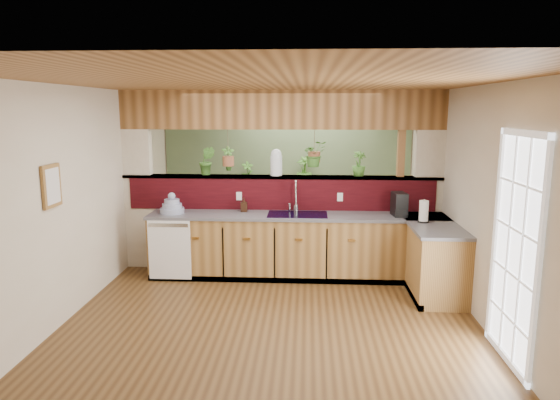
# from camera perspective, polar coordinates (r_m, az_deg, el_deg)

# --- Properties ---
(ground) EXTENTS (4.60, 7.00, 0.01)m
(ground) POSITION_cam_1_polar(r_m,az_deg,el_deg) (6.25, -0.58, -11.61)
(ground) COLOR #4E3318
(ground) RESTS_ON ground
(ceiling) EXTENTS (4.60, 7.00, 0.01)m
(ceiling) POSITION_cam_1_polar(r_m,az_deg,el_deg) (5.80, -0.62, 12.96)
(ceiling) COLOR brown
(ceiling) RESTS_ON ground
(wall_back) EXTENTS (4.60, 0.02, 2.60)m
(wall_back) POSITION_cam_1_polar(r_m,az_deg,el_deg) (9.35, 0.82, 4.01)
(wall_back) COLOR beige
(wall_back) RESTS_ON ground
(wall_front) EXTENTS (4.60, 0.02, 2.60)m
(wall_front) POSITION_cam_1_polar(r_m,az_deg,el_deg) (2.54, -5.97, -13.93)
(wall_front) COLOR beige
(wall_front) RESTS_ON ground
(wall_left) EXTENTS (0.02, 7.00, 2.60)m
(wall_left) POSITION_cam_1_polar(r_m,az_deg,el_deg) (6.46, -21.42, 0.39)
(wall_left) COLOR beige
(wall_left) RESTS_ON ground
(wall_right) EXTENTS (0.02, 7.00, 2.60)m
(wall_right) POSITION_cam_1_polar(r_m,az_deg,el_deg) (6.18, 21.21, -0.02)
(wall_right) COLOR beige
(wall_right) RESTS_ON ground
(pass_through_partition) EXTENTS (4.60, 0.21, 2.60)m
(pass_through_partition) POSITION_cam_1_polar(r_m,az_deg,el_deg) (7.23, 0.34, 1.24)
(pass_through_partition) COLOR beige
(pass_through_partition) RESTS_ON ground
(pass_through_ledge) EXTENTS (4.60, 0.21, 0.04)m
(pass_through_ledge) POSITION_cam_1_polar(r_m,az_deg,el_deg) (7.21, 0.11, 2.66)
(pass_through_ledge) COLOR brown
(pass_through_ledge) RESTS_ON ground
(header_beam) EXTENTS (4.60, 0.15, 0.55)m
(header_beam) POSITION_cam_1_polar(r_m,az_deg,el_deg) (7.14, 0.11, 10.27)
(header_beam) COLOR brown
(header_beam) RESTS_ON ground
(sage_backwall) EXTENTS (4.55, 0.02, 2.55)m
(sage_backwall) POSITION_cam_1_polar(r_m,az_deg,el_deg) (9.33, 0.81, 3.99)
(sage_backwall) COLOR #59704C
(sage_backwall) RESTS_ON ground
(countertop) EXTENTS (4.14, 1.52, 0.90)m
(countertop) POSITION_cam_1_polar(r_m,az_deg,el_deg) (6.93, 6.85, -5.53)
(countertop) COLOR brown
(countertop) RESTS_ON ground
(dishwasher) EXTENTS (0.58, 0.03, 0.82)m
(dishwasher) POSITION_cam_1_polar(r_m,az_deg,el_deg) (6.97, -12.52, -5.55)
(dishwasher) COLOR white
(dishwasher) RESTS_ON ground
(navy_sink) EXTENTS (0.82, 0.50, 0.18)m
(navy_sink) POSITION_cam_1_polar(r_m,az_deg,el_deg) (6.92, 2.01, -2.29)
(navy_sink) COLOR black
(navy_sink) RESTS_ON countertop
(french_door) EXTENTS (0.06, 1.02, 2.16)m
(french_door) POSITION_cam_1_polar(r_m,az_deg,el_deg) (5.03, 25.21, -5.50)
(french_door) COLOR white
(french_door) RESTS_ON ground
(framed_print) EXTENTS (0.04, 0.35, 0.45)m
(framed_print) POSITION_cam_1_polar(r_m,az_deg,el_deg) (5.70, -24.64, 1.46)
(framed_print) COLOR brown
(framed_print) RESTS_ON wall_left
(faucet) EXTENTS (0.20, 0.20, 0.46)m
(faucet) POSITION_cam_1_polar(r_m,az_deg,el_deg) (7.02, 1.80, 0.59)
(faucet) COLOR #B7B7B2
(faucet) RESTS_ON countertop
(dish_stack) EXTENTS (0.34, 0.34, 0.29)m
(dish_stack) POSITION_cam_1_polar(r_m,az_deg,el_deg) (7.13, -12.24, -0.75)
(dish_stack) COLOR #8E97B7
(dish_stack) RESTS_ON countertop
(soap_dispenser) EXTENTS (0.10, 0.10, 0.20)m
(soap_dispenser) POSITION_cam_1_polar(r_m,az_deg,el_deg) (7.08, -4.14, -0.53)
(soap_dispenser) COLOR #351F13
(soap_dispenser) RESTS_ON countertop
(coffee_maker) EXTENTS (0.17, 0.29, 0.32)m
(coffee_maker) POSITION_cam_1_polar(r_m,az_deg,el_deg) (6.97, 13.48, -0.59)
(coffee_maker) COLOR black
(coffee_maker) RESTS_ON countertop
(paper_towel) EXTENTS (0.14, 0.14, 0.30)m
(paper_towel) POSITION_cam_1_polar(r_m,az_deg,el_deg) (6.66, 16.10, -1.30)
(paper_towel) COLOR black
(paper_towel) RESTS_ON countertop
(glass_jar) EXTENTS (0.17, 0.17, 0.38)m
(glass_jar) POSITION_cam_1_polar(r_m,az_deg,el_deg) (7.18, -0.44, 4.34)
(glass_jar) COLOR silver
(glass_jar) RESTS_ON pass_through_ledge
(ledge_plant_left) EXTENTS (0.23, 0.19, 0.41)m
(ledge_plant_left) POSITION_cam_1_polar(r_m,az_deg,el_deg) (7.31, -8.35, 4.45)
(ledge_plant_left) COLOR #386A24
(ledge_plant_left) RESTS_ON pass_through_ledge
(ledge_plant_right) EXTENTS (0.25, 0.25, 0.35)m
(ledge_plant_right) POSITION_cam_1_polar(r_m,az_deg,el_deg) (7.21, 9.01, 4.11)
(ledge_plant_right) COLOR #386A24
(ledge_plant_right) RESTS_ON pass_through_ledge
(hanging_plant_a) EXTENTS (0.22, 0.18, 0.53)m
(hanging_plant_a) POSITION_cam_1_polar(r_m,az_deg,el_deg) (7.25, -5.96, 5.61)
(hanging_plant_a) COLOR brown
(hanging_plant_a) RESTS_ON header_beam
(hanging_plant_b) EXTENTS (0.42, 0.40, 0.48)m
(hanging_plant_b) POSITION_cam_1_polar(r_m,az_deg,el_deg) (7.15, 3.95, 6.55)
(hanging_plant_b) COLOR brown
(hanging_plant_b) RESTS_ON header_beam
(shelving_console) EXTENTS (1.50, 0.83, 0.97)m
(shelving_console) POSITION_cam_1_polar(r_m,az_deg,el_deg) (9.23, -0.14, -1.10)
(shelving_console) COLOR black
(shelving_console) RESTS_ON ground
(shelf_plant_a) EXTENTS (0.25, 0.20, 0.41)m
(shelf_plant_a) POSITION_cam_1_polar(r_m,az_deg,el_deg) (9.17, -3.74, 3.16)
(shelf_plant_a) COLOR #386A24
(shelf_plant_a) RESTS_ON shelving_console
(shelf_plant_b) EXTENTS (0.37, 0.37, 0.51)m
(shelf_plant_b) POSITION_cam_1_polar(r_m,az_deg,el_deg) (9.10, 2.80, 3.43)
(shelf_plant_b) COLOR #386A24
(shelf_plant_b) RESTS_ON shelving_console
(floor_plant) EXTENTS (0.93, 0.88, 0.81)m
(floor_plant) POSITION_cam_1_polar(r_m,az_deg,el_deg) (8.07, 4.30, -3.51)
(floor_plant) COLOR #386A24
(floor_plant) RESTS_ON ground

